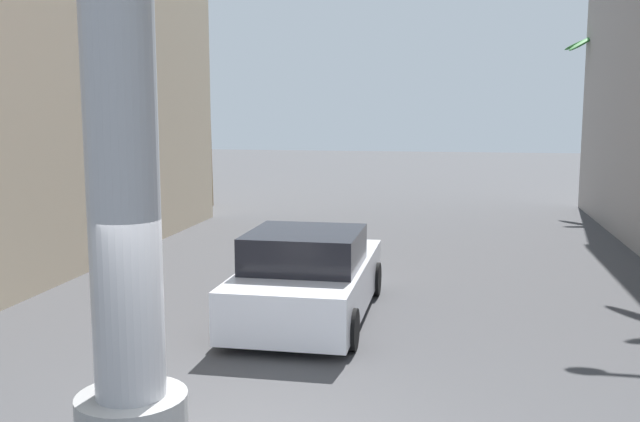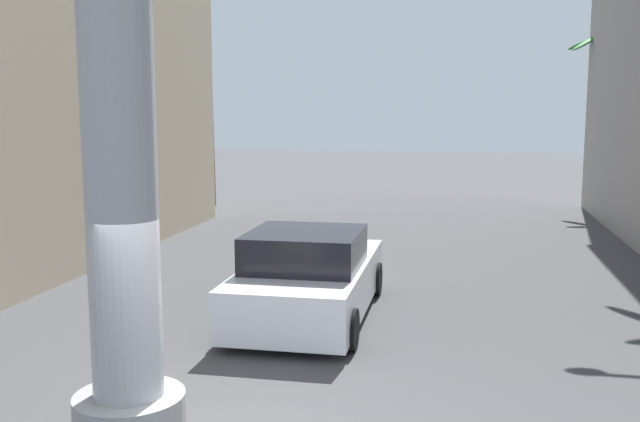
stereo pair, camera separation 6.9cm
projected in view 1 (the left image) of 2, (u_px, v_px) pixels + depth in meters
The scene contains 5 objects.
ground_plane at pixel (365, 261), 16.84m from camera, with size 88.99×88.99×0.00m, color #424244.
car_lead at pixel (308, 278), 12.21m from camera, with size 2.12×4.62×1.56m.
palm_tree_far_right at pixel (597, 101), 25.27m from camera, with size 2.36×2.49×6.21m.
palm_tree_far_left at pixel (204, 52), 25.84m from camera, with size 2.50×2.47×9.42m.
pedestrian_far_left at pixel (188, 193), 22.09m from camera, with size 0.34×0.34×1.68m.
Camera 1 is at (2.03, -6.41, 3.57)m, focal length 40.00 mm.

